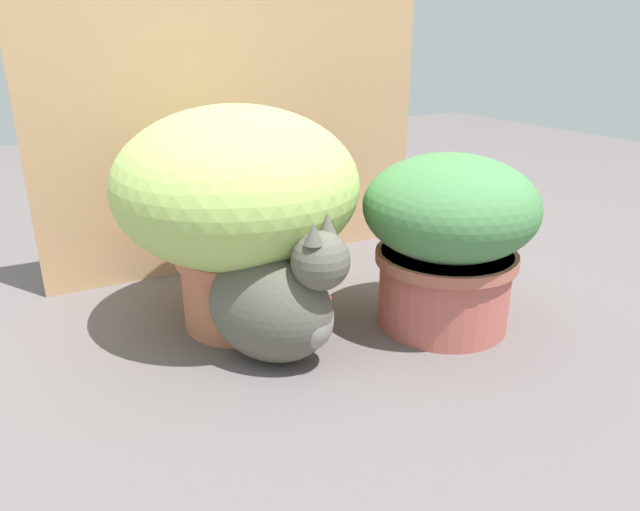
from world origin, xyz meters
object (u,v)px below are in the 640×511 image
at_px(grass_planter, 238,199).
at_px(mushroom_ornament_red, 315,299).
at_px(leafy_planter, 448,234).
at_px(cat, 277,303).
at_px(mushroom_ornament_pink, 273,300).

relative_size(grass_planter, mushroom_ornament_red, 4.45).
xyz_separation_m(leafy_planter, cat, (-0.39, 0.03, -0.09)).
bearing_deg(mushroom_ornament_red, leafy_planter, -18.28).
distance_m(leafy_planter, mushroom_ornament_red, 0.32).
height_order(leafy_planter, mushroom_ornament_red, leafy_planter).
height_order(mushroom_ornament_pink, mushroom_ornament_red, mushroom_ornament_pink).
relative_size(cat, mushroom_ornament_red, 3.17).
bearing_deg(cat, mushroom_ornament_pink, 72.32).
relative_size(grass_planter, mushroom_ornament_pink, 4.17).
xyz_separation_m(mushroom_ornament_pink, mushroom_ornament_red, (0.09, -0.02, -0.01)).
xyz_separation_m(grass_planter, mushroom_ornament_red, (0.12, -0.13, -0.20)).
distance_m(mushroom_ornament_pink, mushroom_ornament_red, 0.09).
height_order(leafy_planter, cat, leafy_planter).
distance_m(leafy_planter, mushroom_ornament_pink, 0.40).
relative_size(leafy_planter, mushroom_ornament_red, 3.31).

